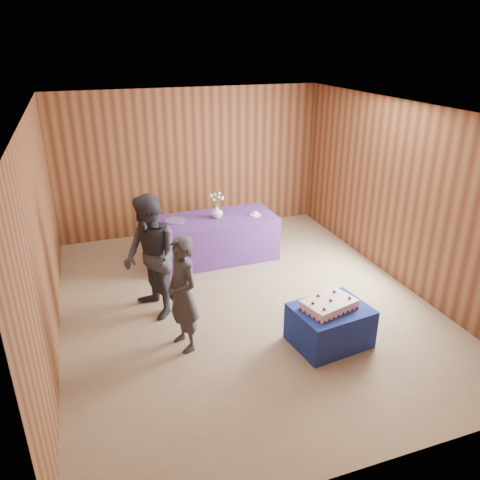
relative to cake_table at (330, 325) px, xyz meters
name	(u,v)px	position (x,y,z in m)	size (l,w,h in m)	color
ground	(244,303)	(-0.68, 1.24, -0.25)	(6.00, 6.00, 0.00)	gray
room_shell	(244,182)	(-0.68, 1.24, 1.55)	(5.04, 6.04, 2.72)	brown
cake_table	(330,325)	(0.00, 0.00, 0.00)	(0.90, 0.70, 0.50)	#1B3D99
serving_table	(216,238)	(-0.63, 2.80, 0.12)	(2.00, 0.90, 0.75)	#5D3694
sheet_cake	(329,304)	(-0.04, 0.00, 0.31)	(0.73, 0.58, 0.15)	white
vase	(217,212)	(-0.61, 2.78, 0.60)	(0.19, 0.19, 0.20)	white
flower_spray	(217,197)	(-0.61, 2.78, 0.86)	(0.25, 0.25, 0.19)	#34712D
platter	(175,221)	(-1.31, 2.84, 0.51)	(0.33, 0.33, 0.02)	#6050A1
plate	(255,215)	(0.04, 2.68, 0.51)	(0.20, 0.20, 0.01)	white
cake_slice	(255,213)	(0.04, 2.68, 0.54)	(0.07, 0.06, 0.08)	white
knife	(260,217)	(0.06, 2.55, 0.50)	(0.26, 0.02, 0.00)	#B3B3B7
guest_left	(183,294)	(-1.71, 0.52, 0.48)	(0.53, 0.35, 1.45)	#33353D
guest_right	(151,258)	(-1.93, 1.39, 0.60)	(0.82, 0.64, 1.69)	#31313B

